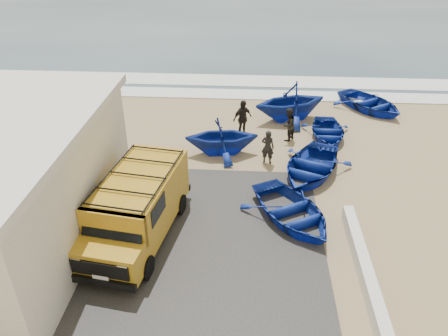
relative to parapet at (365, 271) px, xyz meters
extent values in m
plane|color=tan|center=(-5.00, 3.00, -0.28)|extent=(160.00, 160.00, 0.00)
cube|color=#3B3936|center=(-7.00, 1.00, -0.25)|extent=(12.00, 10.00, 0.05)
cube|color=white|center=(-5.00, 15.00, -0.25)|extent=(180.00, 1.60, 0.06)
cube|color=white|center=(-5.00, 17.50, -0.26)|extent=(180.00, 2.20, 0.04)
cube|color=black|center=(-8.55, 2.50, 2.33)|extent=(0.08, 0.70, 0.90)
cube|color=silver|center=(0.00, 0.00, 0.00)|extent=(0.35, 6.00, 0.55)
cube|color=#C38E1D|center=(-7.13, 1.90, 0.99)|extent=(2.67, 4.46, 1.78)
cube|color=#C38E1D|center=(-7.53, -0.65, 0.59)|extent=(2.17, 1.27, 0.97)
cube|color=black|center=(-7.45, -0.15, 1.45)|extent=(1.92, 0.65, 0.77)
cube|color=black|center=(-7.61, -1.15, 0.69)|extent=(1.73, 0.35, 0.48)
cube|color=black|center=(-7.61, -1.19, 0.23)|extent=(2.08, 0.47, 0.24)
cube|color=black|center=(-7.14, 1.85, 1.96)|extent=(2.52, 4.13, 0.06)
cylinder|color=black|center=(-8.41, -0.08, 0.10)|extent=(0.35, 0.78, 0.75)
cylinder|color=black|center=(-7.90, 3.22, 0.10)|extent=(0.35, 0.78, 0.75)
cylinder|color=black|center=(-6.52, -0.38, 0.10)|extent=(0.35, 0.78, 0.75)
cylinder|color=black|center=(-6.00, 2.92, 0.10)|extent=(0.35, 0.78, 0.75)
imported|color=#14309F|center=(-2.00, 2.73, 0.13)|extent=(4.38, 4.80, 0.81)
imported|color=#14309F|center=(-1.01, 5.96, 0.15)|extent=(4.33, 4.93, 0.85)
imported|color=#14309F|center=(-4.83, 7.58, 0.59)|extent=(3.63, 3.26, 1.72)
imported|color=#14309F|center=(0.17, 9.45, 0.07)|extent=(2.47, 3.38, 0.69)
imported|color=#14309F|center=(-1.53, 11.60, 0.75)|extent=(4.88, 4.59, 2.05)
imported|color=#14309F|center=(3.00, 13.15, 0.15)|extent=(4.70, 4.99, 0.84)
imported|color=black|center=(-2.78, 6.86, 0.50)|extent=(0.64, 0.51, 1.55)
imported|color=black|center=(-1.76, 9.15, 0.53)|extent=(0.94, 0.99, 1.62)
imported|color=black|center=(-3.95, 9.47, 0.65)|extent=(1.12, 1.03, 1.84)
camera|label=1|loc=(-3.56, -9.91, 9.28)|focal=35.00mm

